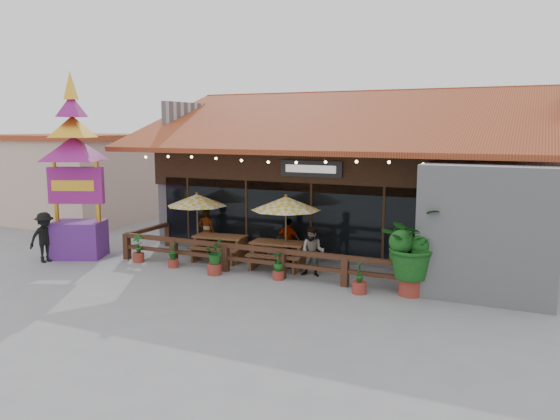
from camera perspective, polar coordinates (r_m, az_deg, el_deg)
The scene contains 19 objects.
ground at distance 17.05m, azimuth 2.48°, elevation -6.94°, with size 100.00×100.00×0.00m, color gray.
restaurant_building at distance 22.73m, azimuth 9.53°, elevation 2.53°, with size 15.50×14.73×6.09m.
patio_railing at distance 17.63m, azimuth -4.64°, elevation -4.37°, with size 10.00×2.60×0.92m.
neighbor_building at distance 30.11m, azimuth -20.10°, elevation 3.45°, with size 8.40×8.40×4.22m.
umbrella_left at distance 19.59m, azimuth -8.67°, elevation 1.01°, with size 2.75×2.75×2.30m.
umbrella_right at distance 17.65m, azimuth 0.62°, elevation 0.66°, with size 2.97×2.97×2.44m.
picnic_table_left at distance 19.10m, azimuth -6.26°, elevation -3.49°, with size 1.94×1.72×0.86m.
picnic_table_right at distance 17.93m, azimuth -0.10°, elevation -4.22°, with size 1.94×1.72×0.87m.
thai_sign_tower at distance 20.29m, azimuth -20.71°, elevation 5.54°, with size 3.37×3.37×6.96m.
tropical_plant at distance 15.25m, azimuth 13.64°, elevation -3.59°, with size 2.15×2.26×2.46m.
diner_a at distance 19.95m, azimuth -7.69°, elevation -2.25°, with size 0.61×0.40×1.67m, color #371F11.
diner_b at distance 16.90m, azimuth 3.44°, elevation -4.38°, with size 0.75×0.58×1.54m, color #371F11.
diner_c at distance 18.50m, azimuth 0.89°, elevation -3.23°, with size 0.90×0.38×1.54m, color #371F11.
pedestrian at distance 20.27m, azimuth -23.35°, elevation -2.64°, with size 1.11×0.64×1.72m, color black.
planter_a at distance 19.34m, azimuth -14.60°, elevation -4.10°, with size 0.39×0.39×0.96m.
planter_b at distance 18.34m, azimuth -11.11°, elevation -4.76°, with size 0.34×0.36×0.84m.
planter_c at distance 17.20m, azimuth -6.89°, elevation -4.74°, with size 0.86×0.87×1.09m.
planter_d at distance 16.56m, azimuth -0.17°, elevation -5.91°, with size 0.45×0.45×0.86m.
planter_e at distance 15.38m, azimuth 8.30°, elevation -7.13°, with size 0.41×0.41×0.99m.
Camera 1 is at (6.26, -15.18, 4.57)m, focal length 35.00 mm.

